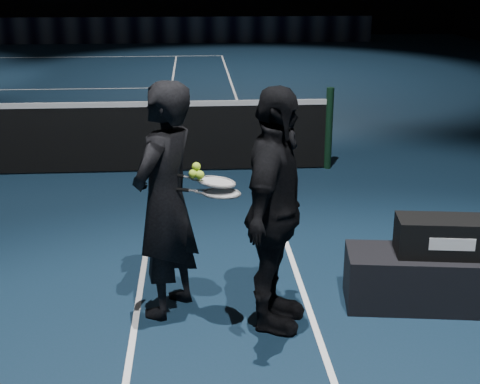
% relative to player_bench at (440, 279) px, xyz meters
% --- Properties ---
extents(net_post_right, '(0.10, 0.10, 1.10)m').
position_rel_player_bench_xyz_m(net_post_right, '(-0.15, 3.88, 0.32)').
color(net_post_right, black).
rests_on(net_post_right, floor).
extents(sponsor_backdrop, '(22.00, 0.15, 0.90)m').
position_rel_player_bench_xyz_m(sponsor_backdrop, '(-6.55, 19.38, 0.22)').
color(sponsor_backdrop, black).
rests_on(sponsor_backdrop, floor).
extents(player_bench, '(1.56, 0.70, 0.45)m').
position_rel_player_bench_xyz_m(player_bench, '(0.00, 0.00, 0.00)').
color(player_bench, black).
rests_on(player_bench, floor).
extents(racket_bag, '(0.79, 0.42, 0.30)m').
position_rel_player_bench_xyz_m(racket_bag, '(0.00, 0.00, 0.38)').
color(racket_bag, black).
rests_on(racket_bag, player_bench).
extents(bag_signature, '(0.35, 0.05, 0.10)m').
position_rel_player_bench_xyz_m(bag_signature, '(0.00, -0.16, 0.38)').
color(bag_signature, white).
rests_on(bag_signature, racket_bag).
extents(player_a, '(0.72, 0.80, 1.85)m').
position_rel_player_bench_xyz_m(player_a, '(-2.19, 0.07, 0.70)').
color(player_a, black).
rests_on(player_a, floor).
extents(player_b, '(0.78, 1.17, 1.85)m').
position_rel_player_bench_xyz_m(player_b, '(-1.38, -0.21, 0.70)').
color(player_b, black).
rests_on(player_b, floor).
extents(racket_lower, '(0.71, 0.43, 0.03)m').
position_rel_player_bench_xyz_m(racket_lower, '(-1.76, -0.08, 0.80)').
color(racket_lower, black).
rests_on(racket_lower, player_a).
extents(racket_upper, '(0.71, 0.39, 0.10)m').
position_rel_player_bench_xyz_m(racket_upper, '(-1.79, -0.02, 0.88)').
color(racket_upper, black).
rests_on(racket_upper, player_b).
extents(tennis_balls, '(0.12, 0.10, 0.12)m').
position_rel_player_bench_xyz_m(tennis_balls, '(-1.94, -0.01, 0.95)').
color(tennis_balls, '#AACE2B').
rests_on(tennis_balls, racket_upper).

